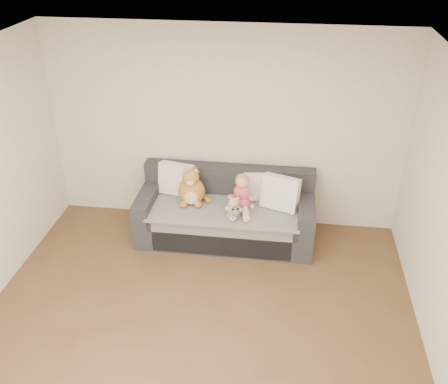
{
  "coord_description": "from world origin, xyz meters",
  "views": [
    {
      "loc": [
        0.78,
        -3.28,
        3.71
      ],
      "look_at": [
        0.08,
        1.87,
        0.75
      ],
      "focal_mm": 40.0,
      "sensor_mm": 36.0,
      "label": 1
    }
  ],
  "objects_px": {
    "sofa": "(226,215)",
    "plush_cat": "(192,189)",
    "teddy_bear": "(234,208)",
    "sippy_cup": "(235,209)",
    "toddler": "(242,195)"
  },
  "relations": [
    {
      "from": "sofa",
      "to": "plush_cat",
      "type": "distance_m",
      "value": 0.56
    },
    {
      "from": "teddy_bear",
      "to": "sippy_cup",
      "type": "relative_size",
      "value": 2.39
    },
    {
      "from": "sofa",
      "to": "sippy_cup",
      "type": "height_order",
      "value": "sofa"
    },
    {
      "from": "toddler",
      "to": "sippy_cup",
      "type": "relative_size",
      "value": 4.19
    },
    {
      "from": "sofa",
      "to": "teddy_bear",
      "type": "distance_m",
      "value": 0.4
    },
    {
      "from": "sippy_cup",
      "to": "plush_cat",
      "type": "bearing_deg",
      "value": 162.5
    },
    {
      "from": "teddy_bear",
      "to": "toddler",
      "type": "bearing_deg",
      "value": 70.55
    },
    {
      "from": "teddy_bear",
      "to": "sippy_cup",
      "type": "distance_m",
      "value": 0.09
    },
    {
      "from": "toddler",
      "to": "sippy_cup",
      "type": "bearing_deg",
      "value": -127.75
    },
    {
      "from": "sofa",
      "to": "toddler",
      "type": "distance_m",
      "value": 0.43
    },
    {
      "from": "teddy_bear",
      "to": "sippy_cup",
      "type": "bearing_deg",
      "value": 90.64
    },
    {
      "from": "teddy_bear",
      "to": "plush_cat",
      "type": "bearing_deg",
      "value": 160.87
    },
    {
      "from": "sofa",
      "to": "toddler",
      "type": "relative_size",
      "value": 4.67
    },
    {
      "from": "plush_cat",
      "to": "teddy_bear",
      "type": "height_order",
      "value": "plush_cat"
    },
    {
      "from": "plush_cat",
      "to": "teddy_bear",
      "type": "relative_size",
      "value": 1.93
    }
  ]
}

